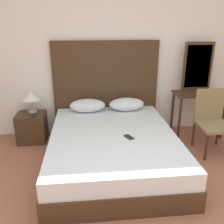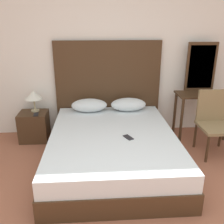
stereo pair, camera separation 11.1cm
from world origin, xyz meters
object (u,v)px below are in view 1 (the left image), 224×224
object	(u,v)px
phone_on_bed	(129,137)
chair	(212,118)
table_lamp	(31,96)
vanity_desk	(199,102)
nightstand	(32,127)
bed	(113,148)
phone_on_nightstand	(34,115)

from	to	relation	value
phone_on_bed	chair	size ratio (longest dim) A/B	0.18
table_lamp	vanity_desk	bearing A→B (deg)	-2.81
phone_on_bed	vanity_desk	bearing A→B (deg)	35.20
nightstand	vanity_desk	distance (m)	2.72
bed	phone_on_nightstand	distance (m)	1.37
phone_on_bed	chair	world-z (taller)	chair
nightstand	phone_on_nightstand	xyz separation A→B (m)	(0.07, -0.10, 0.24)
nightstand	table_lamp	size ratio (longest dim) A/B	1.39
phone_on_bed	table_lamp	distance (m)	1.74
vanity_desk	chair	bearing A→B (deg)	-91.02
phone_on_nightstand	chair	size ratio (longest dim) A/B	0.18
phone_on_nightstand	chair	bearing A→B (deg)	-9.99
nightstand	table_lamp	bearing A→B (deg)	72.77
nightstand	chair	distance (m)	2.76
phone_on_bed	bed	bearing A→B (deg)	139.23
nightstand	table_lamp	distance (m)	0.50
phone_on_nightstand	vanity_desk	world-z (taller)	vanity_desk
nightstand	bed	bearing A→B (deg)	-34.06
bed	chair	size ratio (longest dim) A/B	2.30
phone_on_bed	nightstand	size ratio (longest dim) A/B	0.36
phone_on_bed	chair	distance (m)	1.36
bed	phone_on_nightstand	xyz separation A→B (m)	(-1.13, 0.72, 0.24)
chair	nightstand	bearing A→B (deg)	168.29
nightstand	table_lamp	world-z (taller)	table_lamp
bed	vanity_desk	distance (m)	1.71
bed	nightstand	distance (m)	1.46
chair	phone_on_bed	bearing A→B (deg)	-162.12
bed	table_lamp	bearing A→B (deg)	142.95
nightstand	chair	world-z (taller)	chair
nightstand	phone_on_nightstand	bearing A→B (deg)	-53.44
table_lamp	phone_on_nightstand	size ratio (longest dim) A/B	2.10
vanity_desk	chair	distance (m)	0.51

